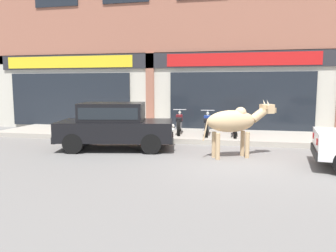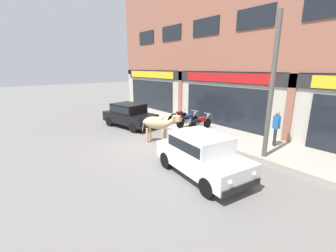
{
  "view_description": "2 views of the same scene",
  "coord_description": "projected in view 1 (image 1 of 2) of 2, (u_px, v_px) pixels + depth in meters",
  "views": [
    {
      "loc": [
        -0.07,
        -8.7,
        1.99
      ],
      "look_at": [
        -2.15,
        1.0,
        0.76
      ],
      "focal_mm": 35.0,
      "sensor_mm": 36.0,
      "label": 1
    },
    {
      "loc": [
        8.41,
        -5.74,
        3.63
      ],
      "look_at": [
        -0.1,
        1.0,
        0.79
      ],
      "focal_mm": 24.0,
      "sensor_mm": 36.0,
      "label": 2
    }
  ],
  "objects": [
    {
      "name": "motorcycle_0",
      "position": [
        179.0,
        123.0,
        12.5
      ],
      "size": [
        0.53,
        1.81,
        0.88
      ],
      "color": "black",
      "rests_on": "sidewalk"
    },
    {
      "name": "ground_plane",
      "position": [
        239.0,
        161.0,
        8.67
      ],
      "size": [
        90.0,
        90.0,
        0.0
      ],
      "primitive_type": "plane",
      "color": "slate"
    },
    {
      "name": "sidewalk",
      "position": [
        239.0,
        137.0,
        12.21
      ],
      "size": [
        19.0,
        2.93,
        0.18
      ],
      "primitive_type": "cube",
      "color": "#A8A093",
      "rests_on": "ground"
    },
    {
      "name": "car_0",
      "position": [
        115.0,
        123.0,
        10.22
      ],
      "size": [
        3.8,
        2.23,
        1.46
      ],
      "color": "black",
      "rests_on": "ground"
    },
    {
      "name": "motorcycle_2",
      "position": [
        235.0,
        125.0,
        11.92
      ],
      "size": [
        0.52,
        1.81,
        0.88
      ],
      "color": "black",
      "rests_on": "sidewalk"
    },
    {
      "name": "shop_building",
      "position": [
        242.0,
        16.0,
        13.31
      ],
      "size": [
        23.0,
        1.4,
        10.0
      ],
      "color": "#9E604C",
      "rests_on": "ground"
    },
    {
      "name": "cow",
      "position": [
        234.0,
        122.0,
        8.99
      ],
      "size": [
        1.98,
        1.19,
        1.61
      ],
      "color": "tan",
      "rests_on": "ground"
    },
    {
      "name": "motorcycle_1",
      "position": [
        207.0,
        124.0,
        12.12
      ],
      "size": [
        0.52,
        1.81,
        0.88
      ],
      "color": "black",
      "rests_on": "sidewalk"
    }
  ]
}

